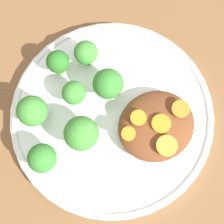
# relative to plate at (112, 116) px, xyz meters

# --- Properties ---
(ground_plane) EXTENTS (4.00, 4.00, 0.00)m
(ground_plane) POSITION_rel_plate_xyz_m (0.00, 0.00, -0.01)
(ground_plane) COLOR brown
(plate) EXTENTS (0.29, 0.29, 0.02)m
(plate) POSITION_rel_plate_xyz_m (0.00, 0.00, 0.00)
(plate) COLOR white
(plate) RESTS_ON ground_plane
(stew_mound) EXTENTS (0.11, 0.10, 0.03)m
(stew_mound) POSITION_rel_plate_xyz_m (0.04, -0.05, 0.02)
(stew_mound) COLOR brown
(stew_mound) RESTS_ON plate
(broccoli_floret_0) EXTENTS (0.03, 0.03, 0.04)m
(broccoli_floret_0) POSITION_rel_plate_xyz_m (-0.03, 0.10, 0.03)
(broccoli_floret_0) COLOR #759E51
(broccoli_floret_0) RESTS_ON plate
(broccoli_floret_1) EXTENTS (0.03, 0.03, 0.04)m
(broccoli_floret_1) POSITION_rel_plate_xyz_m (-0.03, 0.05, 0.03)
(broccoli_floret_1) COLOR #7FA85B
(broccoli_floret_1) RESTS_ON plate
(broccoli_floret_2) EXTENTS (0.05, 0.05, 0.06)m
(broccoli_floret_2) POSITION_rel_plate_xyz_m (-0.05, -0.01, 0.04)
(broccoli_floret_2) COLOR #7FA85B
(broccoli_floret_2) RESTS_ON plate
(broccoli_floret_3) EXTENTS (0.04, 0.04, 0.05)m
(broccoli_floret_3) POSITION_rel_plate_xyz_m (-0.11, -0.01, 0.04)
(broccoli_floret_3) COLOR #759E51
(broccoli_floret_3) RESTS_ON plate
(broccoli_floret_4) EXTENTS (0.03, 0.03, 0.05)m
(broccoli_floret_4) POSITION_rel_plate_xyz_m (0.01, 0.09, 0.04)
(broccoli_floret_4) COLOR #7FA85B
(broccoli_floret_4) RESTS_ON plate
(broccoli_floret_5) EXTENTS (0.04, 0.04, 0.06)m
(broccoli_floret_5) POSITION_rel_plate_xyz_m (0.01, 0.03, 0.04)
(broccoli_floret_5) COLOR #759E51
(broccoli_floret_5) RESTS_ON plate
(broccoli_floret_6) EXTENTS (0.04, 0.04, 0.05)m
(broccoli_floret_6) POSITION_rel_plate_xyz_m (-0.09, 0.05, 0.04)
(broccoli_floret_6) COLOR #759E51
(broccoli_floret_6) RESTS_ON plate
(carrot_slice_0) EXTENTS (0.02, 0.02, 0.00)m
(carrot_slice_0) POSITION_rel_plate_xyz_m (0.02, -0.03, 0.04)
(carrot_slice_0) COLOR orange
(carrot_slice_0) RESTS_ON stew_mound
(carrot_slice_1) EXTENTS (0.03, 0.03, 0.00)m
(carrot_slice_1) POSITION_rel_plate_xyz_m (0.04, -0.05, 0.04)
(carrot_slice_1) COLOR orange
(carrot_slice_1) RESTS_ON stew_mound
(carrot_slice_2) EXTENTS (0.03, 0.03, 0.01)m
(carrot_slice_2) POSITION_rel_plate_xyz_m (0.03, -0.08, 0.04)
(carrot_slice_2) COLOR orange
(carrot_slice_2) RESTS_ON stew_mound
(carrot_slice_3) EXTENTS (0.02, 0.02, 0.01)m
(carrot_slice_3) POSITION_rel_plate_xyz_m (0.08, -0.05, 0.04)
(carrot_slice_3) COLOR orange
(carrot_slice_3) RESTS_ON stew_mound
(carrot_slice_4) EXTENTS (0.02, 0.02, 0.01)m
(carrot_slice_4) POSITION_rel_plate_xyz_m (0.00, -0.04, 0.04)
(carrot_slice_4) COLOR orange
(carrot_slice_4) RESTS_ON stew_mound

